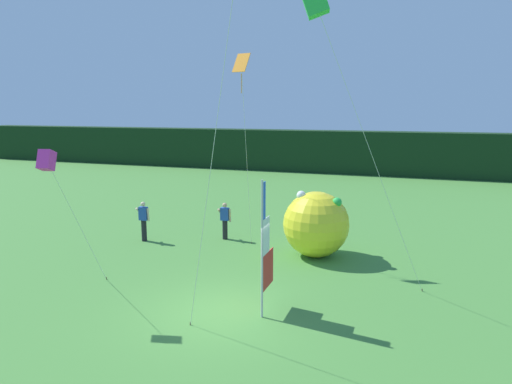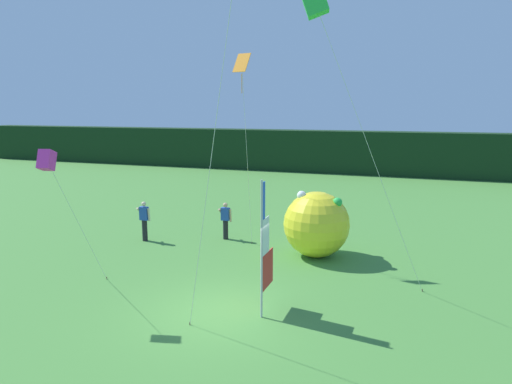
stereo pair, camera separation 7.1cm
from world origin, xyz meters
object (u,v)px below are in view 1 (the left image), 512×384
(person_mid_field, at_px, (144,220))
(kite_magenta_box_2, at_px, (47,161))
(inflatable_balloon, at_px, (316,224))
(banner_flag, at_px, (265,250))
(kite_green_box_1, at_px, (314,0))
(kite_orange_diamond_3, at_px, (242,75))
(person_near_banner, at_px, (225,220))

(person_mid_field, xyz_separation_m, kite_magenta_box_2, (1.37, -6.62, 3.28))
(inflatable_balloon, height_order, kite_magenta_box_2, kite_magenta_box_2)
(banner_flag, xyz_separation_m, kite_green_box_1, (1.09, 0.52, 6.44))
(banner_flag, bearing_deg, person_mid_field, 144.45)
(person_mid_field, relative_size, kite_orange_diamond_3, 0.22)
(banner_flag, relative_size, person_mid_field, 2.22)
(person_near_banner, relative_size, person_mid_field, 0.94)
(person_near_banner, xyz_separation_m, kite_green_box_1, (4.99, -5.90, 7.40))
(inflatable_balloon, relative_size, kite_magenta_box_2, 0.56)
(banner_flag, xyz_separation_m, person_mid_field, (-7.05, 5.04, -0.90))
(person_near_banner, relative_size, kite_orange_diamond_3, 0.21)
(person_near_banner, bearing_deg, banner_flag, -58.75)
(person_near_banner, bearing_deg, kite_magenta_box_2, -102.57)
(kite_magenta_box_2, xyz_separation_m, kite_orange_diamond_3, (3.15, 6.55, 2.59))
(person_near_banner, bearing_deg, kite_green_box_1, -49.79)
(kite_magenta_box_2, bearing_deg, kite_green_box_1, 17.28)
(kite_green_box_1, bearing_deg, person_mid_field, 150.98)
(person_mid_field, xyz_separation_m, inflatable_balloon, (7.34, 0.34, 0.35))
(person_near_banner, xyz_separation_m, person_mid_field, (-3.15, -1.39, 0.06))
(banner_flag, distance_m, inflatable_balloon, 5.42)
(kite_green_box_1, height_order, kite_magenta_box_2, kite_green_box_1)
(person_mid_field, height_order, kite_green_box_1, kite_green_box_1)
(person_near_banner, bearing_deg, kite_orange_diamond_3, -46.76)
(banner_flag, distance_m, kite_magenta_box_2, 6.36)
(kite_green_box_1, bearing_deg, kite_orange_diamond_3, 129.16)
(kite_green_box_1, relative_size, kite_magenta_box_2, 1.93)
(kite_green_box_1, xyz_separation_m, kite_magenta_box_2, (-6.77, -2.11, -4.06))
(person_near_banner, height_order, kite_magenta_box_2, kite_magenta_box_2)
(banner_flag, distance_m, kite_orange_diamond_3, 7.47)
(person_mid_field, relative_size, kite_magenta_box_2, 0.38)
(kite_green_box_1, height_order, kite_orange_diamond_3, kite_green_box_1)
(kite_orange_diamond_3, bearing_deg, kite_magenta_box_2, -115.69)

